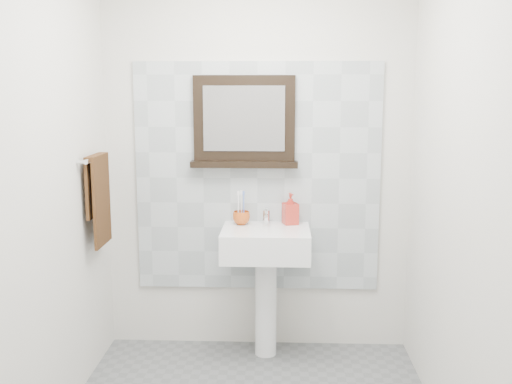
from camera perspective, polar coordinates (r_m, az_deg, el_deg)
back_wall at (r=3.92m, az=0.15°, el=2.82°), size 2.00×0.01×2.50m
front_wall at (r=1.77m, az=-2.63°, el=-6.03°), size 2.00×0.01×2.50m
left_wall at (r=3.06m, az=-19.78°, el=0.21°), size 0.01×2.20×2.50m
right_wall at (r=2.96m, az=19.02°, el=-0.06°), size 0.01×2.20×2.50m
splashback at (r=3.93m, az=0.14°, el=1.35°), size 1.60×0.02×1.50m
pedestal_sink at (r=3.81m, az=0.94°, el=-6.19°), size 0.55×0.44×0.96m
toothbrush_cup at (r=3.87m, az=-1.41°, el=-2.48°), size 0.14×0.14×0.09m
toothbrushes at (r=3.86m, az=-1.42°, el=-1.32°), size 0.05×0.04×0.21m
soap_dispenser at (r=3.88m, az=3.30°, el=-1.60°), size 0.12×0.12×0.20m
framed_mirror at (r=3.86m, az=-1.13°, el=6.52°), size 0.69×0.11×0.59m
towel_bar at (r=3.69m, az=-15.02°, el=3.14°), size 0.07×0.40×0.03m
hand_towel at (r=3.71m, az=-14.77°, el=-0.08°), size 0.06×0.30×0.55m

